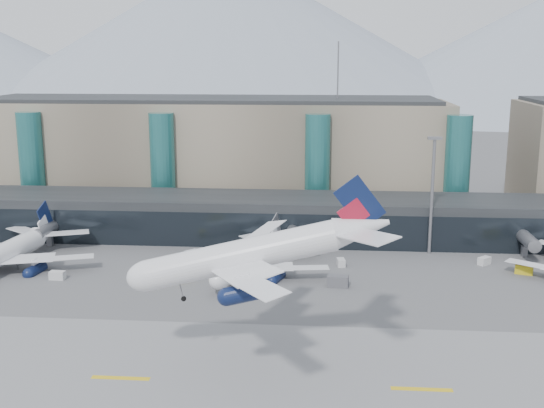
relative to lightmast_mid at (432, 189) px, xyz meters
The scene contains 19 objects.
ground 58.41m from the lightmast_mid, 122.01° to the right, with size 900.00×900.00×0.00m, color #515154.
runway_strip 71.25m from the lightmast_mid, 115.46° to the right, with size 400.00×40.00×0.04m, color slate.
runway_markings 71.24m from the lightmast_mid, 115.46° to the right, with size 128.00×1.00×0.02m.
concourse 32.94m from the lightmast_mid, 162.04° to the left, with size 170.00×27.00×10.00m.
terminal_main 69.21m from the lightmast_mid, 142.63° to the left, with size 130.00×30.00×31.00m.
teal_towers 51.97m from the lightmast_mid, 149.97° to the left, with size 116.40×19.40×46.00m.
mountain_ridge 333.77m from the lightmast_mid, 92.42° to the left, with size 910.00×400.00×110.00m.
lightmast_mid is the anchor object (origin of this frame).
hero_jet 65.93m from the lightmast_mid, 117.72° to the right, with size 37.01×37.62×12.14m.
jet_parked_left 88.74m from the lightmast_mid, 169.89° to the right, with size 37.52×37.52×12.18m.
jet_parked_mid 41.43m from the lightmast_mid, 156.93° to the right, with size 31.63×33.41×10.73m.
veh_a 79.18m from the lightmast_mid, 162.40° to the right, with size 2.89×1.63×1.63m, color beige.
veh_b 54.56m from the lightmast_mid, behind, with size 2.34×1.44×1.35m, color gold.
veh_c 33.85m from the lightmast_mid, 130.67° to the right, with size 3.91×2.06×2.17m, color #4F4F54.
veh_d 18.57m from the lightmast_mid, 36.11° to the right, with size 2.80×1.50×1.60m, color beige.
veh_e 25.07m from the lightmast_mid, 37.80° to the right, with size 3.36×1.90×1.90m, color gold.
veh_f 91.96m from the lightmast_mid, behind, with size 3.40×1.80×1.90m, color #4F4F54.
veh_g 26.08m from the lightmast_mid, 151.05° to the right, with size 2.59×1.51×1.51m, color beige.
veh_h 56.76m from the lightmast_mid, 156.72° to the right, with size 3.54×1.86×1.95m, color gold.
Camera 1 is at (6.96, -97.54, 42.67)m, focal length 45.00 mm.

